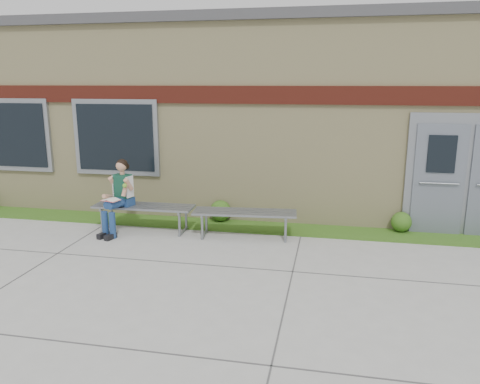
# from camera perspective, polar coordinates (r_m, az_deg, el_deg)

# --- Properties ---
(ground) EXTENTS (80.00, 80.00, 0.00)m
(ground) POSITION_cam_1_polar(r_m,az_deg,el_deg) (7.03, -2.22, -10.63)
(ground) COLOR #9E9E99
(ground) RESTS_ON ground
(grass_strip) EXTENTS (16.00, 0.80, 0.02)m
(grass_strip) POSITION_cam_1_polar(r_m,az_deg,el_deg) (9.41, 1.48, -4.28)
(grass_strip) COLOR #305416
(grass_strip) RESTS_ON ground
(school_building) EXTENTS (16.20, 6.22, 4.20)m
(school_building) POSITION_cam_1_polar(r_m,az_deg,el_deg) (12.35, 4.26, 9.78)
(school_building) COLOR beige
(school_building) RESTS_ON ground
(bench_left) EXTENTS (1.97, 0.58, 0.51)m
(bench_left) POSITION_cam_1_polar(r_m,az_deg,el_deg) (9.31, -11.63, -2.30)
(bench_left) COLOR gray
(bench_left) RESTS_ON ground
(bench_right) EXTENTS (1.96, 0.70, 0.50)m
(bench_right) POSITION_cam_1_polar(r_m,az_deg,el_deg) (8.75, 0.57, -3.08)
(bench_right) COLOR gray
(bench_right) RESTS_ON ground
(girl) EXTENTS (0.53, 0.87, 1.42)m
(girl) POSITION_cam_1_polar(r_m,az_deg,el_deg) (9.20, -14.57, -0.31)
(girl) COLOR navy
(girl) RESTS_ON ground
(shrub_mid) EXTENTS (0.44, 0.44, 0.44)m
(shrub_mid) POSITION_cam_1_polar(r_m,az_deg,el_deg) (9.72, -2.40, -2.31)
(shrub_mid) COLOR #305416
(shrub_mid) RESTS_ON grass_strip
(shrub_east) EXTENTS (0.39, 0.39, 0.39)m
(shrub_east) POSITION_cam_1_polar(r_m,az_deg,el_deg) (9.57, 19.07, -3.46)
(shrub_east) COLOR #305416
(shrub_east) RESTS_ON grass_strip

